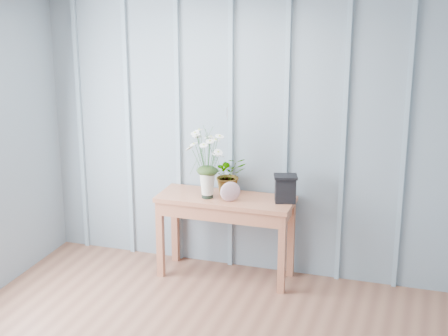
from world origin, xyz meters
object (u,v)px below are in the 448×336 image
(felt_disc_vessel, at_px, (230,192))
(sideboard, at_px, (226,209))
(daisy_vase, at_px, (207,154))
(carved_box, at_px, (285,188))

(felt_disc_vessel, bearing_deg, sideboard, 95.69)
(sideboard, distance_m, daisy_vase, 0.53)
(sideboard, xyz_separation_m, daisy_vase, (-0.15, -0.06, 0.51))
(sideboard, height_order, felt_disc_vessel, felt_disc_vessel)
(daisy_vase, xyz_separation_m, carved_box, (0.67, 0.10, -0.27))
(carved_box, bearing_deg, daisy_vase, -171.88)
(sideboard, height_order, daisy_vase, daisy_vase)
(sideboard, relative_size, felt_disc_vessel, 6.76)
(daisy_vase, bearing_deg, carved_box, 8.12)
(sideboard, xyz_separation_m, carved_box, (0.52, 0.03, 0.24))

